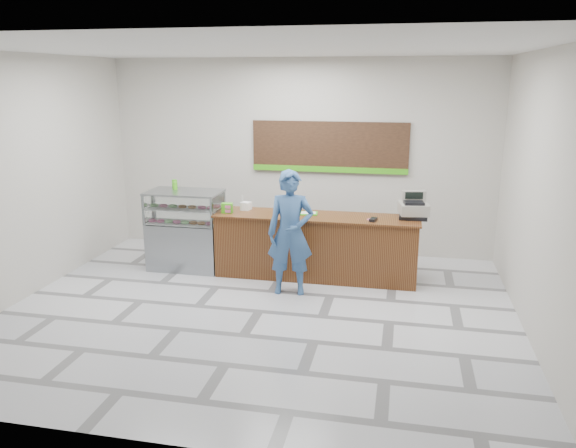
% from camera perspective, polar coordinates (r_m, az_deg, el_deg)
% --- Properties ---
extents(floor, '(7.00, 7.00, 0.00)m').
position_cam_1_polar(floor, '(7.91, -2.97, -8.85)').
color(floor, silver).
rests_on(floor, ground).
extents(back_wall, '(7.00, 0.00, 7.00)m').
position_cam_1_polar(back_wall, '(10.27, 1.18, 6.83)').
color(back_wall, beige).
rests_on(back_wall, floor).
extents(ceiling, '(7.00, 7.00, 0.00)m').
position_cam_1_polar(ceiling, '(7.26, -3.35, 17.39)').
color(ceiling, silver).
rests_on(ceiling, back_wall).
extents(sales_counter, '(3.26, 0.76, 1.03)m').
position_cam_1_polar(sales_counter, '(9.05, 2.86, -2.29)').
color(sales_counter, brown).
rests_on(sales_counter, floor).
extents(display_case, '(1.22, 0.72, 1.33)m').
position_cam_1_polar(display_case, '(9.58, -10.35, -0.54)').
color(display_case, gray).
rests_on(display_case, floor).
extents(menu_board, '(2.80, 0.06, 0.90)m').
position_cam_1_polar(menu_board, '(10.12, 4.23, 7.72)').
color(menu_board, black).
rests_on(menu_board, back_wall).
extents(cash_register, '(0.50, 0.51, 0.41)m').
position_cam_1_polar(cash_register, '(8.94, 12.62, 1.58)').
color(cash_register, black).
rests_on(cash_register, sales_counter).
extents(card_terminal, '(0.12, 0.19, 0.04)m').
position_cam_1_polar(card_terminal, '(8.65, 8.65, 0.44)').
color(card_terminal, black).
rests_on(card_terminal, sales_counter).
extents(serving_tray, '(0.35, 0.27, 0.02)m').
position_cam_1_polar(serving_tray, '(9.01, 1.99, 1.10)').
color(serving_tray, '#2EBB0F').
rests_on(serving_tray, sales_counter).
extents(napkin_box, '(0.18, 0.18, 0.13)m').
position_cam_1_polar(napkin_box, '(9.30, -4.28, 1.84)').
color(napkin_box, white).
rests_on(napkin_box, sales_counter).
extents(straw_cup, '(0.09, 0.09, 0.13)m').
position_cam_1_polar(straw_cup, '(9.26, -4.63, 1.80)').
color(straw_cup, silver).
rests_on(straw_cup, sales_counter).
extents(promo_box, '(0.19, 0.15, 0.16)m').
position_cam_1_polar(promo_box, '(9.12, -6.19, 1.63)').
color(promo_box, '#45B617').
rests_on(promo_box, sales_counter).
extents(donut_decal, '(0.15, 0.15, 0.00)m').
position_cam_1_polar(donut_decal, '(8.74, 8.53, 0.46)').
color(donut_decal, '#D56093').
rests_on(donut_decal, sales_counter).
extents(green_cup_left, '(0.09, 0.09, 0.14)m').
position_cam_1_polar(green_cup_left, '(9.78, -11.45, 4.05)').
color(green_cup_left, '#45B617').
rests_on(green_cup_left, display_case).
extents(green_cup_right, '(0.08, 0.08, 0.13)m').
position_cam_1_polar(green_cup_right, '(9.62, -11.41, 3.84)').
color(green_cup_right, '#45B617').
rests_on(green_cup_right, display_case).
extents(customer, '(0.73, 0.53, 1.87)m').
position_cam_1_polar(customer, '(8.27, 0.25, -0.91)').
color(customer, '#33588C').
rests_on(customer, floor).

